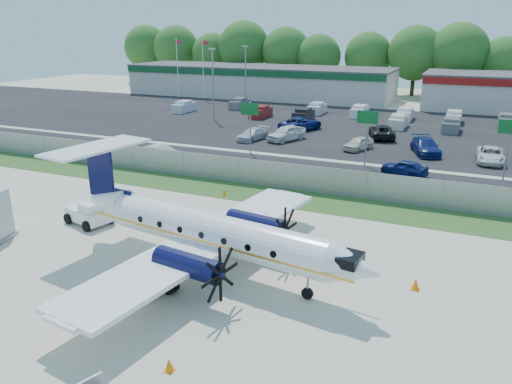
% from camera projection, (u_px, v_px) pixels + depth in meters
% --- Properties ---
extents(ground, '(170.00, 170.00, 0.00)m').
position_uv_depth(ground, '(208.00, 270.00, 24.93)').
color(ground, beige).
rests_on(ground, ground).
extents(grass_verge, '(170.00, 4.00, 0.02)m').
position_uv_depth(grass_verge, '(290.00, 198.00, 35.37)').
color(grass_verge, '#2D561E').
rests_on(grass_verge, ground).
extents(access_road, '(170.00, 8.00, 0.02)m').
position_uv_depth(access_road, '(318.00, 173.00, 41.46)').
color(access_road, black).
rests_on(access_road, ground).
extents(parking_lot, '(170.00, 32.00, 0.02)m').
position_uv_depth(parking_lot, '(369.00, 129.00, 59.74)').
color(parking_lot, black).
rests_on(parking_lot, ground).
extents(perimeter_fence, '(120.00, 0.06, 1.99)m').
position_uv_depth(perimeter_fence, '(299.00, 178.00, 36.80)').
color(perimeter_fence, gray).
rests_on(perimeter_fence, ground).
extents(building_west, '(46.40, 12.40, 5.24)m').
position_uv_depth(building_west, '(258.00, 81.00, 87.16)').
color(building_west, beige).
rests_on(building_west, ground).
extents(sign_left, '(1.80, 0.26, 5.00)m').
position_uv_depth(sign_left, '(250.00, 116.00, 46.77)').
color(sign_left, gray).
rests_on(sign_left, ground).
extents(sign_mid, '(1.80, 0.26, 5.00)m').
position_uv_depth(sign_mid, '(367.00, 125.00, 42.59)').
color(sign_mid, gray).
rests_on(sign_mid, ground).
extents(sign_right, '(1.80, 0.26, 5.00)m').
position_uv_depth(sign_right, '(510.00, 136.00, 38.41)').
color(sign_right, gray).
rests_on(sign_right, ground).
extents(flagpole_west, '(1.06, 0.12, 10.00)m').
position_uv_depth(flagpole_west, '(178.00, 64.00, 84.67)').
color(flagpole_west, white).
rests_on(flagpole_west, ground).
extents(flagpole_east, '(1.06, 0.12, 10.00)m').
position_uv_depth(flagpole_east, '(203.00, 65.00, 82.77)').
color(flagpole_east, white).
rests_on(flagpole_east, ground).
extents(light_pole_nw, '(0.90, 0.35, 9.09)m').
position_uv_depth(light_pole_nw, '(213.00, 79.00, 63.96)').
color(light_pole_nw, gray).
rests_on(light_pole_nw, ground).
extents(light_pole_sw, '(0.90, 0.35, 9.09)m').
position_uv_depth(light_pole_sw, '(246.00, 73.00, 72.66)').
color(light_pole_sw, gray).
rests_on(light_pole_sw, ground).
extents(tree_line, '(112.00, 6.00, 14.00)m').
position_uv_depth(tree_line, '(408.00, 95.00, 89.33)').
color(tree_line, '#28601C').
rests_on(tree_line, ground).
extents(aircraft, '(17.62, 17.31, 5.39)m').
position_uv_depth(aircraft, '(209.00, 231.00, 24.36)').
color(aircraft, white).
rests_on(aircraft, ground).
extents(pushback_tug, '(3.08, 2.57, 1.48)m').
position_uv_depth(pushback_tug, '(90.00, 213.00, 30.59)').
color(pushback_tug, white).
rests_on(pushback_tug, ground).
extents(baggage_cart_near, '(2.30, 1.55, 1.13)m').
position_uv_depth(baggage_cart_near, '(143.00, 279.00, 22.98)').
color(baggage_cart_near, gray).
rests_on(baggage_cart_near, ground).
extents(cone_nose, '(0.39, 0.39, 0.56)m').
position_uv_depth(cone_nose, '(416.00, 284.00, 23.01)').
color(cone_nose, orange).
rests_on(cone_nose, ground).
extents(cone_port_wing, '(0.36, 0.36, 0.51)m').
position_uv_depth(cone_port_wing, '(169.00, 365.00, 17.54)').
color(cone_port_wing, orange).
rests_on(cone_port_wing, ground).
extents(cone_starboard_wing, '(0.33, 0.33, 0.47)m').
position_uv_depth(cone_starboard_wing, '(224.00, 193.00, 35.93)').
color(cone_starboard_wing, orange).
rests_on(cone_starboard_wing, ground).
extents(road_car_west, '(4.72, 1.72, 1.55)m').
position_uv_depth(road_car_west, '(161.00, 163.00, 44.75)').
color(road_car_west, beige).
rests_on(road_car_west, ground).
extents(road_car_mid, '(4.02, 2.34, 1.28)m').
position_uv_depth(road_car_mid, '(404.00, 175.00, 40.99)').
color(road_car_mid, navy).
rests_on(road_car_mid, ground).
extents(parked_car_a, '(2.63, 4.66, 1.28)m').
position_uv_depth(parked_car_a, '(253.00, 140.00, 53.77)').
color(parked_car_a, silver).
rests_on(parked_car_a, ground).
extents(parked_car_b, '(3.61, 5.21, 1.65)m').
position_uv_depth(parked_car_b, '(286.00, 141.00, 53.51)').
color(parked_car_b, silver).
rests_on(parked_car_b, ground).
extents(parked_car_c, '(2.76, 4.14, 1.31)m').
position_uv_depth(parked_car_c, '(358.00, 150.00, 49.45)').
color(parked_car_c, beige).
rests_on(parked_car_c, ground).
extents(parked_car_d, '(3.66, 5.61, 1.51)m').
position_uv_depth(parked_car_d, '(425.00, 154.00, 47.84)').
color(parked_car_d, navy).
rests_on(parked_car_d, ground).
extents(parked_car_e, '(2.43, 4.98, 1.36)m').
position_uv_depth(parked_car_e, '(489.00, 162.00, 44.85)').
color(parked_car_e, silver).
rests_on(parked_car_e, ground).
extents(parked_car_f, '(4.52, 6.39, 1.62)m').
position_uv_depth(parked_car_f, '(301.00, 130.00, 58.85)').
color(parked_car_f, navy).
rests_on(parked_car_f, ground).
extents(parked_car_g, '(3.85, 5.83, 1.49)m').
position_uv_depth(parked_car_g, '(381.00, 138.00, 54.63)').
color(parked_car_g, black).
rests_on(parked_car_g, ground).
extents(far_parking_rows, '(56.00, 10.00, 1.60)m').
position_uv_depth(far_parking_rows, '(377.00, 122.00, 64.09)').
color(far_parking_rows, gray).
rests_on(far_parking_rows, ground).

